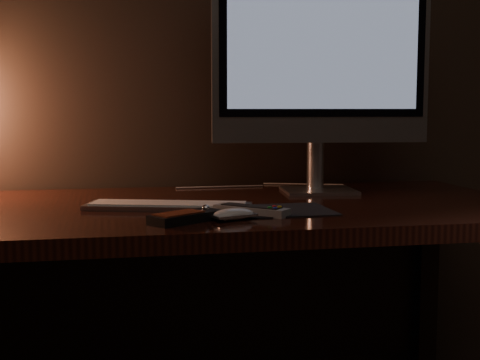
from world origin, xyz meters
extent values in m
cube|color=#33130B|center=(0.00, 1.85, 0.73)|extent=(1.60, 0.75, 0.04)
cube|color=black|center=(0.75, 2.18, 0.35)|extent=(0.06, 0.06, 0.71)
cube|color=black|center=(0.00, 2.20, 0.45)|extent=(1.48, 0.02, 0.51)
cube|color=silver|center=(0.34, 2.03, 0.75)|extent=(0.21, 0.19, 0.01)
cylinder|color=silver|center=(0.34, 2.06, 0.82)|extent=(0.05, 0.05, 0.13)
cube|color=silver|center=(0.34, 2.02, 1.13)|extent=(0.60, 0.09, 0.49)
cube|color=black|center=(0.34, 2.00, 1.17)|extent=(0.56, 0.06, 0.41)
cube|color=#8897BA|center=(0.34, 2.00, 1.17)|extent=(0.52, 0.05, 0.37)
cube|color=silver|center=(-0.10, 1.80, 0.76)|extent=(0.40, 0.22, 0.01)
cube|color=black|center=(0.14, 1.72, 0.75)|extent=(0.25, 0.20, 0.00)
ellipsoid|color=white|center=(0.02, 1.62, 0.76)|extent=(0.11, 0.08, 0.02)
cube|color=black|center=(-0.08, 1.61, 0.76)|extent=(0.17, 0.14, 0.02)
cube|color=maroon|center=(-0.08, 1.61, 0.77)|extent=(0.11, 0.10, 0.00)
sphere|color=silver|center=(-0.08, 1.61, 0.77)|extent=(0.02, 0.02, 0.02)
cube|color=gray|center=(0.07, 1.68, 0.76)|extent=(0.16, 0.15, 0.02)
cube|color=black|center=(0.07, 1.68, 0.77)|extent=(0.13, 0.12, 0.00)
cylinder|color=red|center=(0.07, 1.68, 0.77)|extent=(0.01, 0.01, 0.00)
cylinder|color=#0C8C19|center=(0.07, 1.68, 0.77)|extent=(0.01, 0.01, 0.00)
cylinder|color=gold|center=(0.07, 1.68, 0.77)|extent=(0.01, 0.01, 0.00)
cylinder|color=#1433BF|center=(0.07, 1.68, 0.77)|extent=(0.01, 0.01, 0.00)
cube|color=white|center=(0.00, 1.82, 0.75)|extent=(0.13, 0.10, 0.01)
cylinder|color=white|center=(0.22, 2.18, 0.75)|extent=(0.50, 0.10, 0.00)
camera|label=1|loc=(-0.24, 0.25, 0.99)|focal=50.00mm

